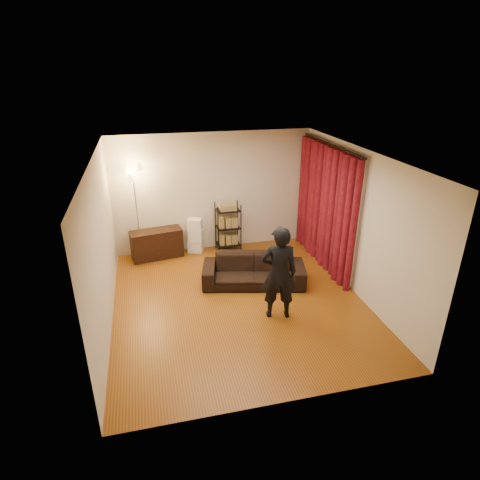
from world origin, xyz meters
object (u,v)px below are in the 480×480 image
object	(u,v)px
person	(279,273)
media_cabinet	(157,244)
storage_boxes	(195,235)
wire_shelf	(228,227)
sofa	(254,270)
floor_lamp	(137,214)

from	to	relation	value
person	media_cabinet	bearing A→B (deg)	-44.50
storage_boxes	wire_shelf	size ratio (longest dim) A/B	0.71
wire_shelf	person	bearing A→B (deg)	-106.21
sofa	storage_boxes	bearing A→B (deg)	131.08
sofa	storage_boxes	world-z (taller)	storage_boxes
storage_boxes	floor_lamp	world-z (taller)	floor_lamp
sofa	storage_boxes	xyz separation A→B (m)	(-0.92, 1.75, 0.12)
wire_shelf	floor_lamp	size ratio (longest dim) A/B	0.54
sofa	wire_shelf	world-z (taller)	wire_shelf
sofa	media_cabinet	xyz separation A→B (m)	(-1.80, 1.66, 0.04)
person	storage_boxes	distance (m)	3.11
sofa	media_cabinet	size ratio (longest dim) A/B	1.78
sofa	wire_shelf	size ratio (longest dim) A/B	1.73
wire_shelf	media_cabinet	bearing A→B (deg)	158.09
wire_shelf	sofa	bearing A→B (deg)	-106.07
person	floor_lamp	world-z (taller)	floor_lamp
sofa	storage_boxes	distance (m)	1.98
wire_shelf	floor_lamp	distance (m)	2.06
storage_boxes	person	bearing A→B (deg)	-70.58
floor_lamp	storage_boxes	bearing A→B (deg)	5.85
sofa	floor_lamp	distance (m)	2.81
media_cabinet	storage_boxes	size ratio (longest dim) A/B	1.37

